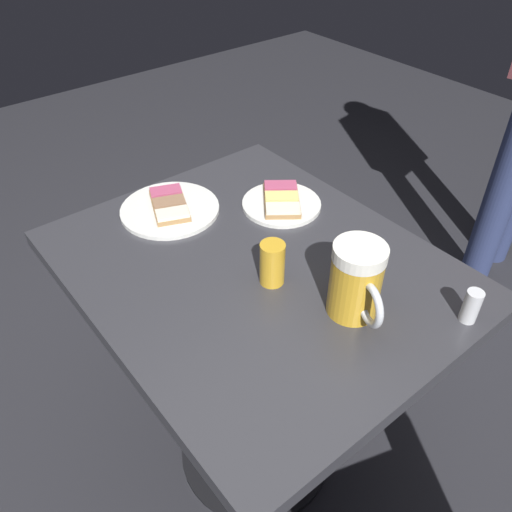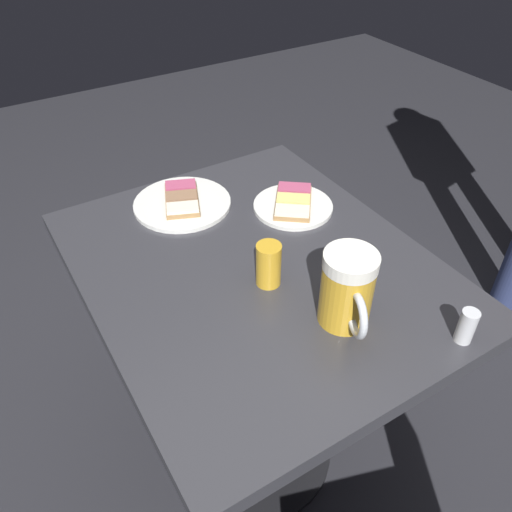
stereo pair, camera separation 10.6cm
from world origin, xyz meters
name	(u,v)px [view 1 (the left image)]	position (x,y,z in m)	size (l,w,h in m)	color
ground_plane	(256,449)	(0.00, 0.00, 0.00)	(6.00, 6.00, 0.00)	#28282D
cafe_table	(256,316)	(0.00, 0.00, 0.57)	(0.83, 0.68, 0.73)	black
plate_near	(282,202)	(0.13, -0.18, 0.74)	(0.19, 0.19, 0.03)	white
plate_far	(170,208)	(0.28, 0.04, 0.74)	(0.23, 0.23, 0.03)	white
beer_mug	(357,281)	(-0.22, -0.05, 0.80)	(0.15, 0.10, 0.15)	gold
beer_glass_small	(272,263)	(-0.06, 0.01, 0.78)	(0.05, 0.05, 0.09)	gold
salt_shaker	(471,306)	(-0.37, -0.20, 0.76)	(0.03, 0.03, 0.07)	silver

